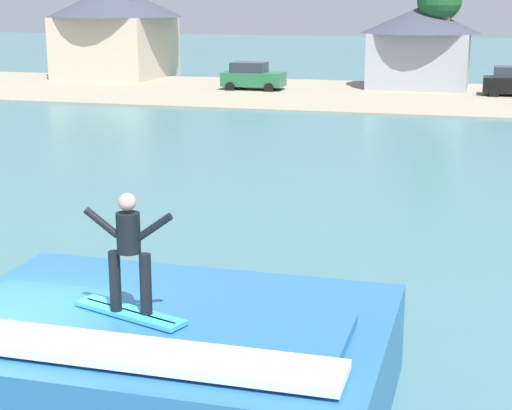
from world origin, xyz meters
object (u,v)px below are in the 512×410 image
(house_with_chimney, at_px, (116,25))
(tree_tall_bare, at_px, (439,1))
(surfboard, at_px, (130,312))
(house_small_cottage, at_px, (420,42))
(car_near_shore, at_px, (252,76))
(surfer, at_px, (129,246))
(wave_crest, at_px, (162,360))

(house_with_chimney, relative_size, tree_tall_bare, 1.41)
(surfboard, height_order, house_small_cottage, house_small_cottage)
(surfboard, distance_m, car_near_shore, 43.64)
(house_small_cottage, bearing_deg, surfer, -90.03)
(house_with_chimney, bearing_deg, car_near_shore, -26.54)
(surfboard, bearing_deg, car_near_shore, 103.64)
(wave_crest, relative_size, house_with_chimney, 0.62)
(wave_crest, bearing_deg, surfboard, -125.01)
(wave_crest, height_order, house_with_chimney, house_with_chimney)
(house_with_chimney, bearing_deg, wave_crest, -64.41)
(house_small_cottage, distance_m, tree_tall_bare, 2.93)
(wave_crest, height_order, tree_tall_bare, tree_tall_bare)
(house_small_cottage, bearing_deg, car_near_shore, -157.09)
(surfer, relative_size, house_with_chimney, 0.16)
(surfer, distance_m, tree_tall_bare, 46.53)
(wave_crest, distance_m, house_with_chimney, 53.61)
(surfboard, bearing_deg, wave_crest, 54.99)
(wave_crest, xyz_separation_m, house_small_cottage, (-0.22, 46.38, 2.33))
(wave_crest, bearing_deg, house_small_cottage, 90.27)
(house_small_cottage, bearing_deg, surfboard, -90.09)
(wave_crest, bearing_deg, car_near_shore, 104.14)
(car_near_shore, height_order, house_small_cottage, house_small_cottage)
(surfboard, bearing_deg, house_small_cottage, 89.91)
(surfboard, xyz_separation_m, tree_tall_bare, (1.21, 46.36, 4.14))
(wave_crest, height_order, surfboard, surfboard)
(surfboard, relative_size, house_small_cottage, 0.23)
(house_with_chimney, bearing_deg, house_small_cottage, -4.70)
(surfer, xyz_separation_m, tree_tall_bare, (1.16, 46.41, 3.17))
(house_small_cottage, bearing_deg, house_with_chimney, 175.30)
(house_small_cottage, xyz_separation_m, tree_tall_bare, (1.14, -0.42, 2.67))
(surfer, bearing_deg, house_small_cottage, 89.97)
(surfboard, bearing_deg, surfer, -43.37)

